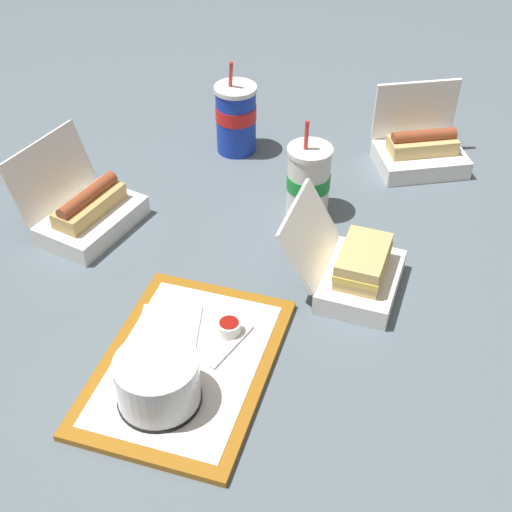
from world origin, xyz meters
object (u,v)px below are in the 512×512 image
(food_tray, at_px, (186,365))
(plastic_fork, at_px, (231,346))
(soda_cup_back, at_px, (236,118))
(clamshell_hotdog_center, at_px, (420,149))
(cake_container, at_px, (158,382))
(clamshell_sandwich_left, at_px, (355,270))
(clamshell_hotdog_front, at_px, (86,210))
(ketchup_cup, at_px, (229,327))
(soda_cup_front, at_px, (308,180))

(food_tray, xyz_separation_m, plastic_fork, (-0.06, 0.05, 0.01))
(soda_cup_back, bearing_deg, clamshell_hotdog_center, 110.42)
(cake_container, xyz_separation_m, soda_cup_back, (-0.69, -0.28, 0.03))
(cake_container, xyz_separation_m, plastic_fork, (-0.14, 0.04, -0.04))
(plastic_fork, xyz_separation_m, clamshell_sandwich_left, (-0.24, 0.11, 0.03))
(food_tray, relative_size, soda_cup_back, 1.92)
(clamshell_hotdog_front, distance_m, soda_cup_back, 0.41)
(food_tray, height_order, cake_container, cake_container)
(ketchup_cup, relative_size, clamshell_hotdog_front, 0.20)
(plastic_fork, bearing_deg, food_tray, -31.87)
(cake_container, xyz_separation_m, clamshell_sandwich_left, (-0.38, 0.15, -0.01))
(cake_container, bearing_deg, food_tray, -174.44)
(clamshell_hotdog_center, bearing_deg, cake_container, -7.17)
(ketchup_cup, height_order, clamshell_sandwich_left, clamshell_sandwich_left)
(ketchup_cup, bearing_deg, plastic_fork, 37.58)
(clamshell_hotdog_front, xyz_separation_m, soda_cup_front, (-0.26, 0.35, 0.03))
(food_tray, relative_size, cake_container, 3.30)
(cake_container, xyz_separation_m, ketchup_cup, (-0.17, 0.02, -0.03))
(plastic_fork, xyz_separation_m, clamshell_hotdog_center, (-0.69, 0.07, 0.03))
(soda_cup_front, bearing_deg, ketchup_cup, 7.45)
(cake_container, relative_size, soda_cup_back, 0.58)
(ketchup_cup, xyz_separation_m, plastic_fork, (0.02, 0.02, -0.01))
(clamshell_hotdog_center, bearing_deg, ketchup_cup, -7.39)
(clamshell_sandwich_left, height_order, soda_cup_front, soda_cup_front)
(ketchup_cup, xyz_separation_m, clamshell_hotdog_front, (-0.12, -0.40, 0.01))
(cake_container, bearing_deg, plastic_fork, 165.29)
(plastic_fork, height_order, clamshell_hotdog_center, clamshell_hotdog_center)
(ketchup_cup, bearing_deg, food_tray, -16.67)
(clamshell_hotdog_front, height_order, soda_cup_front, soda_cup_front)
(clamshell_hotdog_center, bearing_deg, plastic_fork, -5.55)
(soda_cup_front, bearing_deg, clamshell_hotdog_center, 153.93)
(food_tray, xyz_separation_m, soda_cup_back, (-0.61, -0.27, 0.08))
(clamshell_hotdog_front, bearing_deg, clamshell_sandwich_left, 100.13)
(soda_cup_front, bearing_deg, cake_container, 3.28)
(clamshell_sandwich_left, distance_m, soda_cup_back, 0.52)
(clamshell_hotdog_front, relative_size, soda_cup_back, 0.91)
(cake_container, relative_size, clamshell_hotdog_center, 0.54)
(cake_container, relative_size, ketchup_cup, 3.16)
(food_tray, relative_size, soda_cup_front, 2.01)
(cake_container, relative_size, clamshell_hotdog_front, 0.64)
(soda_cup_back, bearing_deg, cake_container, 22.15)
(food_tray, height_order, soda_cup_back, soda_cup_back)
(food_tray, xyz_separation_m, ketchup_cup, (-0.09, 0.03, 0.02))
(plastic_fork, bearing_deg, cake_container, -10.81)
(ketchup_cup, relative_size, plastic_fork, 0.36)
(cake_container, distance_m, plastic_fork, 0.15)
(plastic_fork, bearing_deg, clamshell_hotdog_center, 178.35)
(clamshell_hotdog_front, height_order, clamshell_hotdog_center, clamshell_hotdog_center)
(cake_container, distance_m, soda_cup_back, 0.74)
(ketchup_cup, xyz_separation_m, soda_cup_front, (-0.38, -0.05, 0.05))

